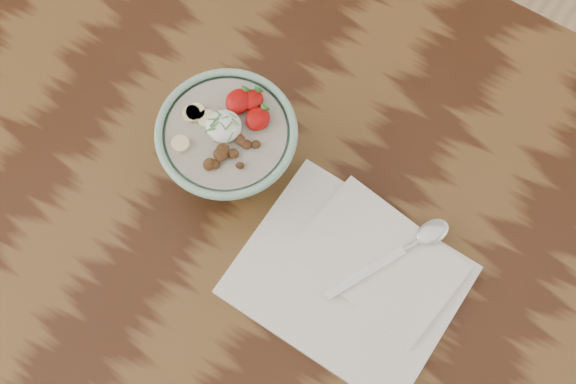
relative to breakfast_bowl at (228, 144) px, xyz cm
name	(u,v)px	position (x,y,z in cm)	size (l,w,h in cm)	color
table	(214,195)	(-1.99, -2.72, -15.24)	(160.00, 90.00, 75.00)	#361B0D
breakfast_bowl	(228,144)	(0.00, 0.00, 0.00)	(17.55, 17.55, 11.58)	#85B49A
napkin	(355,276)	(21.76, -5.01, -5.25)	(27.22, 23.13, 1.63)	white
spoon	(416,242)	(26.19, 2.43, -3.91)	(10.10, 17.18, 0.95)	silver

